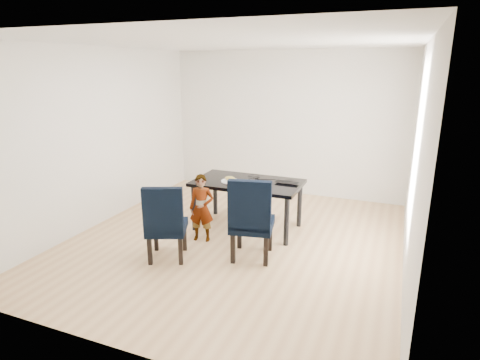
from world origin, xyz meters
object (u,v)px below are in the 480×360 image
at_px(laptop, 288,182).
at_px(chair_left, 167,221).
at_px(child, 202,208).
at_px(chair_right, 252,217).
at_px(dining_table, 247,205).
at_px(plate, 230,181).

bearing_deg(laptop, chair_left, 53.11).
xyz_separation_m(chair_left, laptop, (1.18, 1.46, 0.26)).
height_order(chair_left, child, chair_left).
xyz_separation_m(chair_right, child, (-0.85, 0.22, -0.07)).
height_order(chair_left, laptop, chair_left).
height_order(dining_table, chair_right, chair_right).
relative_size(child, plate, 3.51).
distance_m(chair_right, plate, 1.01).
bearing_deg(chair_right, child, 153.96).
bearing_deg(plate, dining_table, 26.64).
height_order(child, plate, child).
xyz_separation_m(dining_table, chair_right, (0.40, -0.87, 0.18)).
bearing_deg(chair_right, chair_left, -168.16).
bearing_deg(chair_left, laptop, 28.30).
xyz_separation_m(plate, laptop, (0.81, 0.27, 0.01)).
bearing_deg(child, plate, 56.24).
xyz_separation_m(chair_left, chair_right, (1.01, 0.43, 0.04)).
relative_size(chair_left, plate, 3.68).
xyz_separation_m(chair_left, plate, (0.38, 1.19, 0.25)).
bearing_deg(chair_right, plate, 118.60).
bearing_deg(chair_left, child, 53.41).
bearing_deg(chair_left, chair_right, 0.52).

